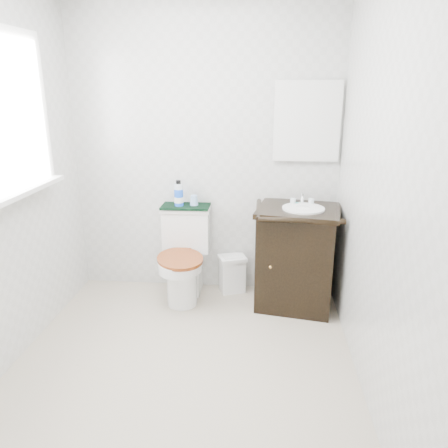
# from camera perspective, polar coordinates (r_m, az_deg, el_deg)

# --- Properties ---
(floor) EXTENTS (2.40, 2.40, 0.00)m
(floor) POSITION_cam_1_polar(r_m,az_deg,el_deg) (2.96, -5.38, -17.89)
(floor) COLOR #C2B29C
(floor) RESTS_ON ground
(wall_back) EXTENTS (2.40, 0.00, 2.40)m
(wall_back) POSITION_cam_1_polar(r_m,az_deg,el_deg) (3.64, -2.53, 9.41)
(wall_back) COLOR silver
(wall_back) RESTS_ON ground
(wall_front) EXTENTS (2.40, 0.00, 2.40)m
(wall_front) POSITION_cam_1_polar(r_m,az_deg,el_deg) (1.36, -15.83, -5.40)
(wall_front) COLOR silver
(wall_front) RESTS_ON ground
(wall_right) EXTENTS (0.00, 2.40, 2.40)m
(wall_right) POSITION_cam_1_polar(r_m,az_deg,el_deg) (2.50, 19.47, 4.67)
(wall_right) COLOR silver
(wall_right) RESTS_ON ground
(window) EXTENTS (0.02, 0.70, 0.90)m
(window) POSITION_cam_1_polar(r_m,az_deg,el_deg) (3.04, -26.13, 12.73)
(window) COLOR white
(window) RESTS_ON wall_left
(mirror) EXTENTS (0.50, 0.02, 0.60)m
(mirror) POSITION_cam_1_polar(r_m,az_deg,el_deg) (3.57, 10.79, 13.01)
(mirror) COLOR silver
(mirror) RESTS_ON wall_back
(toilet) EXTENTS (0.46, 0.66, 0.75)m
(toilet) POSITION_cam_1_polar(r_m,az_deg,el_deg) (3.67, -5.18, -4.64)
(toilet) COLOR white
(toilet) RESTS_ON floor
(vanity) EXTENTS (0.70, 0.63, 0.92)m
(vanity) POSITION_cam_1_polar(r_m,az_deg,el_deg) (3.53, 9.47, -4.03)
(vanity) COLOR black
(vanity) RESTS_ON floor
(trash_bin) EXTENTS (0.27, 0.24, 0.32)m
(trash_bin) POSITION_cam_1_polar(r_m,az_deg,el_deg) (3.81, 1.07, -6.47)
(trash_bin) COLOR white
(trash_bin) RESTS_ON floor
(towel) EXTENTS (0.40, 0.22, 0.02)m
(towel) POSITION_cam_1_polar(r_m,az_deg,el_deg) (3.64, -5.04, 2.31)
(towel) COLOR black
(towel) RESTS_ON toilet
(mouthwash_bottle) EXTENTS (0.07, 0.07, 0.21)m
(mouthwash_bottle) POSITION_cam_1_polar(r_m,az_deg,el_deg) (3.61, -5.94, 3.89)
(mouthwash_bottle) COLOR blue
(mouthwash_bottle) RESTS_ON towel
(cup) EXTENTS (0.07, 0.07, 0.08)m
(cup) POSITION_cam_1_polar(r_m,az_deg,el_deg) (3.63, -3.94, 3.12)
(cup) COLOR #8FB6EA
(cup) RESTS_ON towel
(soap_bar) EXTENTS (0.07, 0.04, 0.02)m
(soap_bar) POSITION_cam_1_polar(r_m,az_deg,el_deg) (3.50, 9.37, 2.70)
(soap_bar) COLOR #1A8175
(soap_bar) RESTS_ON vanity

